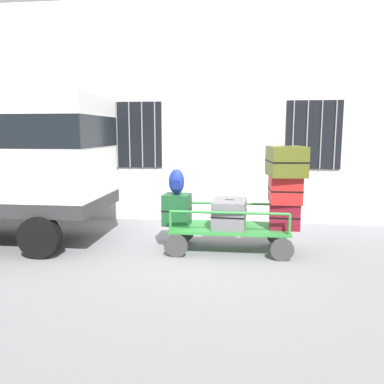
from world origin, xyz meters
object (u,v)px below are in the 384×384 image
(suitcase_left_bottom, at_px, (177,209))
(suitcase_center_top, at_px, (286,161))
(suitcase_midleft_bottom, at_px, (230,213))
(luggage_cart, at_px, (229,231))
(backpack, at_px, (177,182))
(suitcase_center_middle, at_px, (285,189))
(suitcase_center_bottom, at_px, (284,216))

(suitcase_left_bottom, bearing_deg, suitcase_center_top, -0.83)
(suitcase_midleft_bottom, relative_size, suitcase_center_top, 1.01)
(luggage_cart, distance_m, backpack, 1.27)
(suitcase_left_bottom, bearing_deg, suitcase_midleft_bottom, -1.63)
(suitcase_midleft_bottom, xyz_separation_m, suitcase_center_top, (0.93, -0.00, 0.92))
(suitcase_center_top, bearing_deg, luggage_cart, -179.44)
(luggage_cart, height_order, suitcase_center_middle, suitcase_center_middle)
(suitcase_center_bottom, bearing_deg, luggage_cart, 178.90)
(suitcase_midleft_bottom, height_order, suitcase_center_top, suitcase_center_top)
(suitcase_left_bottom, xyz_separation_m, suitcase_midleft_bottom, (0.93, -0.03, -0.04))
(suitcase_center_bottom, distance_m, suitcase_center_middle, 0.46)
(luggage_cart, bearing_deg, backpack, -179.46)
(suitcase_midleft_bottom, bearing_deg, luggage_cart, -90.00)
(suitcase_center_middle, height_order, backpack, backpack)
(luggage_cart, distance_m, suitcase_center_bottom, 0.98)
(luggage_cart, relative_size, suitcase_center_middle, 3.23)
(suitcase_center_bottom, relative_size, backpack, 1.23)
(luggage_cart, distance_m, suitcase_midleft_bottom, 0.32)
(luggage_cart, bearing_deg, suitcase_center_middle, 2.42)
(suitcase_center_top, relative_size, backpack, 1.93)
(suitcase_midleft_bottom, bearing_deg, suitcase_center_middle, 1.82)
(suitcase_center_bottom, xyz_separation_m, suitcase_center_top, (-0.00, 0.03, 0.93))
(suitcase_left_bottom, height_order, suitcase_midleft_bottom, suitcase_left_bottom)
(suitcase_midleft_bottom, relative_size, backpack, 1.95)
(suitcase_center_bottom, distance_m, backpack, 1.95)
(suitcase_left_bottom, height_order, suitcase_center_middle, suitcase_center_middle)
(luggage_cart, bearing_deg, suitcase_midleft_bottom, 90.00)
(suitcase_left_bottom, xyz_separation_m, suitcase_center_top, (1.87, -0.03, 0.88))
(suitcase_left_bottom, relative_size, suitcase_center_top, 0.66)
(suitcase_left_bottom, bearing_deg, suitcase_center_middle, 0.10)
(suitcase_left_bottom, relative_size, backpack, 1.27)
(suitcase_midleft_bottom, bearing_deg, backpack, -178.87)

